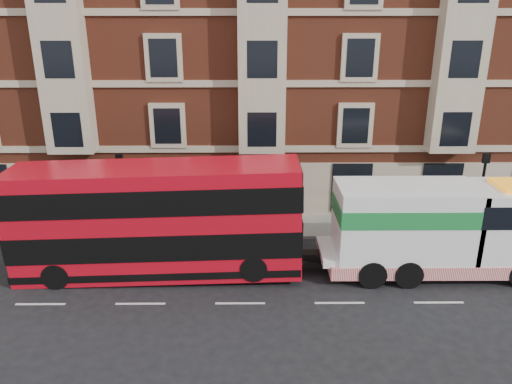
% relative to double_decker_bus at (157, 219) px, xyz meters
% --- Properties ---
extents(ground, '(120.00, 120.00, 0.00)m').
position_rel_double_decker_bus_xyz_m(ground, '(3.61, -2.51, -2.64)').
color(ground, black).
rests_on(ground, ground).
extents(sidewalk, '(90.00, 3.00, 0.15)m').
position_rel_double_decker_bus_xyz_m(sidewalk, '(3.61, 4.99, -2.56)').
color(sidewalk, slate).
rests_on(sidewalk, ground).
extents(victorian_terrace, '(45.00, 12.00, 20.40)m').
position_rel_double_decker_bus_xyz_m(victorian_terrace, '(4.11, 12.49, 7.43)').
color(victorian_terrace, brown).
rests_on(victorian_terrace, ground).
extents(lamp_post_west, '(0.35, 0.15, 4.35)m').
position_rel_double_decker_bus_xyz_m(lamp_post_west, '(-2.39, 3.69, 0.04)').
color(lamp_post_west, black).
rests_on(lamp_post_west, sidewalk).
extents(lamp_post_east, '(0.35, 0.15, 4.35)m').
position_rel_double_decker_bus_xyz_m(lamp_post_east, '(15.61, 3.69, 0.04)').
color(lamp_post_east, black).
rests_on(lamp_post_east, sidewalk).
extents(double_decker_bus, '(12.30, 2.82, 4.98)m').
position_rel_double_decker_bus_xyz_m(double_decker_bus, '(0.00, 0.00, 0.00)').
color(double_decker_bus, red).
rests_on(double_decker_bus, ground).
extents(tow_truck, '(9.85, 2.91, 4.10)m').
position_rel_double_decker_bus_xyz_m(tow_truck, '(12.06, 0.00, -0.46)').
color(tow_truck, white).
rests_on(tow_truck, ground).
extents(pedestrian, '(0.67, 0.63, 1.53)m').
position_rel_double_decker_bus_xyz_m(pedestrian, '(-8.79, 4.29, -1.72)').
color(pedestrian, '#221C38').
rests_on(pedestrian, sidewalk).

